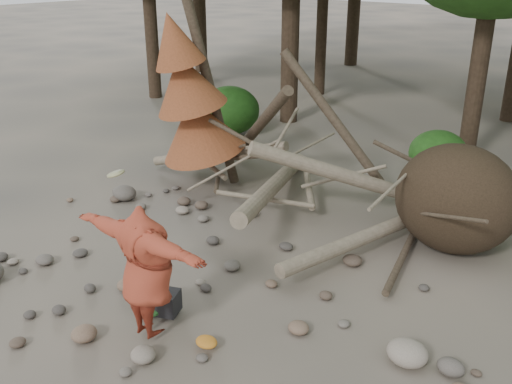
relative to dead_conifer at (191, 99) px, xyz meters
The scene contains 11 objects.
ground 5.05m from the dead_conifer, 47.26° to the right, with size 120.00×120.00×0.00m, color #514C44.
deadfall_pile 5.33m from the dead_conifer, ahead, with size 8.55×5.24×3.30m.
dead_conifer is the anchor object (origin of this frame).
bush_left 4.72m from the dead_conifer, 121.92° to the left, with size 1.80×1.80×1.44m, color #1C4612.
bush_mid 6.11m from the dead_conifer, 48.52° to the left, with size 1.40×1.40×1.12m, color #255919.
frisbee_thrower 5.69m from the dead_conifer, 50.73° to the right, with size 2.60×1.07×1.99m.
backpack 5.42m from the dead_conifer, 49.93° to the right, with size 0.51×0.34×0.34m, color black.
cloth_green 5.50m from the dead_conifer, 51.99° to the right, with size 0.40×0.33×0.15m, color #255E26.
cloth_orange 6.26m from the dead_conifer, 42.87° to the right, with size 0.32×0.26×0.12m, color #C47621.
boulder_mid_right 7.31m from the dead_conifer, 21.21° to the right, with size 0.55×0.50×0.33m, color gray.
boulder_mid_left 2.54m from the dead_conifer, 115.46° to the right, with size 0.54×0.49×0.33m, color #5A544C.
Camera 1 is at (5.84, -5.12, 4.95)m, focal length 40.00 mm.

